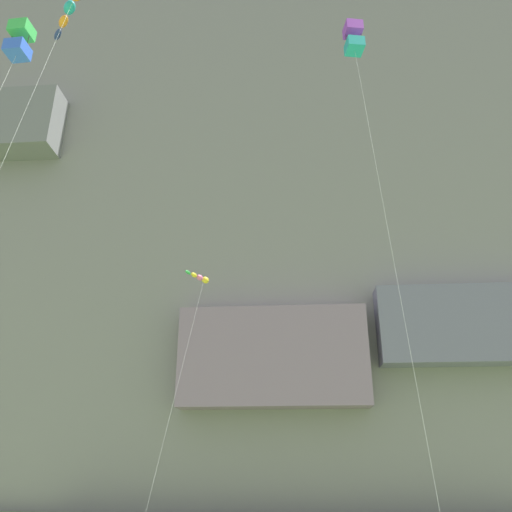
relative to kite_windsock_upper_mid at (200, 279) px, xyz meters
name	(u,v)px	position (x,y,z in m)	size (l,w,h in m)	color
cliff_face	(275,223)	(5.50, 19.25, 14.32)	(180.00, 24.62, 64.02)	slate
kite_windsock_upper_mid	(200,279)	(0.00, 0.00, 0.00)	(2.60, 6.20, 18.06)	yellow
kite_box_low_left	(354,39)	(11.63, -14.40, 10.04)	(1.74, 3.45, 28.74)	purple
kite_box_low_center	(19,41)	(-4.93, -21.21, 4.22)	(0.97, 4.45, 22.81)	green
kite_windsock_high_left	(70,7)	(-5.52, -16.60, 11.65)	(3.53, 9.04, 29.74)	orange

